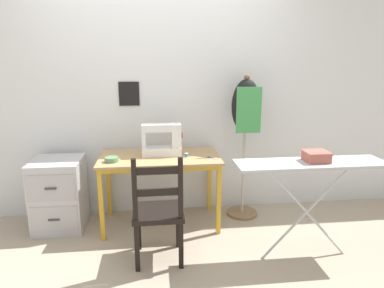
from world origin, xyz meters
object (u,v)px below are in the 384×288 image
at_px(thread_spool_near_machine, 186,155).
at_px(dress_form, 246,117).
at_px(fabric_bowl, 112,159).
at_px(ironing_board, 311,168).
at_px(wooden_chair, 158,212).
at_px(filing_cabinet, 59,194).
at_px(storage_box, 316,156).
at_px(scissors, 211,157).
at_px(sewing_machine, 164,141).

height_order(thread_spool_near_machine, dress_form, dress_form).
relative_size(thread_spool_near_machine, dress_form, 0.03).
bearing_deg(fabric_bowl, ironing_board, -20.40).
xyz_separation_m(wooden_chair, filing_cabinet, (-0.94, 0.69, -0.08)).
relative_size(wooden_chair, filing_cabinet, 1.33).
xyz_separation_m(thread_spool_near_machine, storage_box, (0.96, -0.67, 0.15)).
bearing_deg(wooden_chair, scissors, 46.53).
relative_size(filing_cabinet, ironing_board, 0.58).
distance_m(scissors, storage_box, 0.97).
xyz_separation_m(sewing_machine, dress_form, (0.82, 0.08, 0.20)).
xyz_separation_m(scissors, dress_form, (0.38, 0.22, 0.34)).
bearing_deg(wooden_chair, storage_box, -3.45).
relative_size(sewing_machine, ironing_board, 0.33).
xyz_separation_m(wooden_chair, ironing_board, (1.20, -0.08, 0.35)).
bearing_deg(filing_cabinet, scissors, -5.85).
distance_m(wooden_chair, ironing_board, 1.25).
height_order(fabric_bowl, ironing_board, ironing_board).
bearing_deg(filing_cabinet, ironing_board, -19.81).
relative_size(scissors, ironing_board, 0.09).
height_order(fabric_bowl, scissors, fabric_bowl).
distance_m(sewing_machine, storage_box, 1.39).
distance_m(sewing_machine, thread_spool_near_machine, 0.26).
bearing_deg(sewing_machine, storage_box, -32.95).
height_order(thread_spool_near_machine, ironing_board, ironing_board).
distance_m(ironing_board, storage_box, 0.10).
xyz_separation_m(wooden_chair, storage_box, (1.24, -0.07, 0.44)).
relative_size(fabric_bowl, scissors, 1.20).
height_order(sewing_machine, scissors, sewing_machine).
distance_m(sewing_machine, filing_cabinet, 1.14).
xyz_separation_m(fabric_bowl, wooden_chair, (0.41, -0.51, -0.30)).
distance_m(wooden_chair, dress_form, 1.33).
distance_m(scissors, thread_spool_near_machine, 0.23).
bearing_deg(scissors, filing_cabinet, 174.15).
relative_size(thread_spool_near_machine, ironing_board, 0.03).
height_order(filing_cabinet, dress_form, dress_form).
bearing_deg(ironing_board, dress_form, 110.01).
relative_size(thread_spool_near_machine, filing_cabinet, 0.05).
xyz_separation_m(sewing_machine, scissors, (0.43, -0.14, -0.14)).
relative_size(filing_cabinet, storage_box, 3.67).
height_order(wooden_chair, filing_cabinet, wooden_chair).
distance_m(scissors, wooden_chair, 0.79).
bearing_deg(sewing_machine, fabric_bowl, -160.85).
relative_size(wooden_chair, storage_box, 4.88).
bearing_deg(scissors, wooden_chair, -133.47).
relative_size(ironing_board, storage_box, 6.38).
distance_m(fabric_bowl, thread_spool_near_machine, 0.69).
xyz_separation_m(sewing_machine, ironing_board, (1.12, -0.76, -0.07)).
relative_size(sewing_machine, scissors, 3.77).
relative_size(fabric_bowl, dress_form, 0.08).
distance_m(fabric_bowl, wooden_chair, 0.72).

